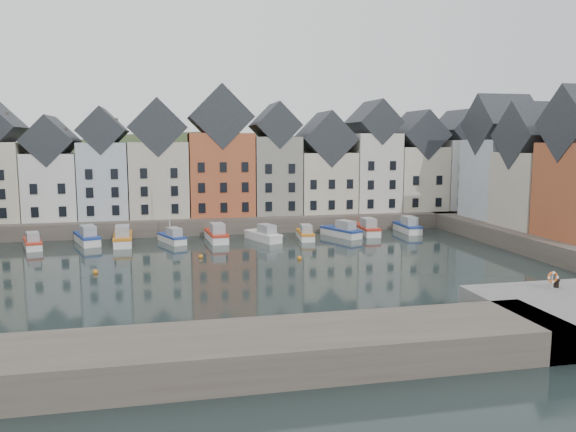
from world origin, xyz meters
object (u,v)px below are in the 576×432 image
object	(u,v)px
mooring_bollard	(556,283)
boat_d	(172,237)
life_ring_post	(553,278)
boat_a	(33,243)

from	to	relation	value
mooring_bollard	boat_d	bearing A→B (deg)	127.19
mooring_bollard	life_ring_post	distance (m)	1.05
boat_a	boat_d	xyz separation A→B (m)	(15.74, 0.23, 0.04)
mooring_bollard	life_ring_post	xyz separation A→B (m)	(-0.73, -0.51, 0.55)
boat_d	life_ring_post	size ratio (longest dim) A/B	8.05
boat_d	life_ring_post	distance (m)	43.52
boat_a	life_ring_post	xyz separation A→B (m)	(41.29, -34.93, 2.22)
boat_d	life_ring_post	world-z (taller)	boat_d
boat_d	mooring_bollard	world-z (taller)	boat_d
boat_d	life_ring_post	xyz separation A→B (m)	(25.56, -35.15, 2.18)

